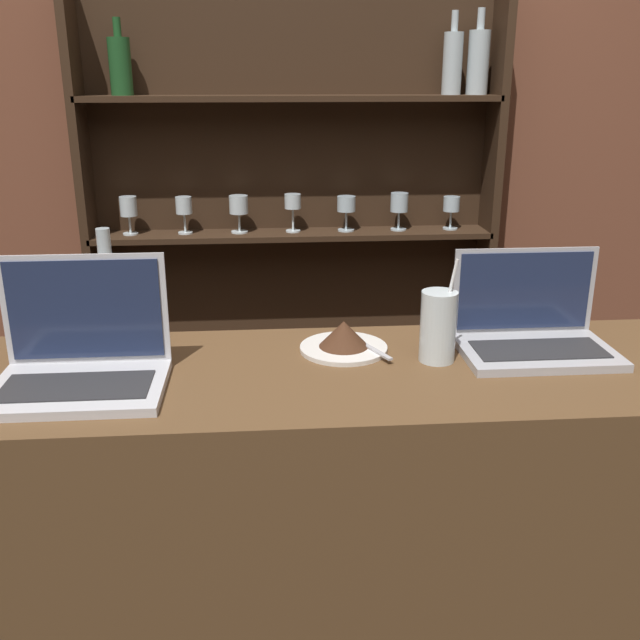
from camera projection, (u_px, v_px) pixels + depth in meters
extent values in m
cube|color=brown|center=(342.00, 574.00, 1.64)|extent=(1.65, 0.51, 1.03)
cube|color=brown|center=(304.00, 148.00, 2.63)|extent=(7.00, 0.06, 2.70)
cube|color=#332114|center=(93.00, 264.00, 2.59)|extent=(0.03, 0.18, 1.91)
cube|color=#332114|center=(485.00, 256.00, 2.70)|extent=(0.03, 0.18, 1.91)
cube|color=#332114|center=(292.00, 254.00, 2.72)|extent=(1.49, 0.02, 1.91)
cube|color=#332114|center=(295.00, 355.00, 2.77)|extent=(1.45, 0.18, 0.02)
cube|color=#332114|center=(293.00, 234.00, 2.61)|extent=(1.45, 0.18, 0.02)
cube|color=#332114|center=(291.00, 98.00, 2.45)|extent=(1.45, 0.18, 0.02)
cylinder|color=silver|center=(131.00, 234.00, 2.56)|extent=(0.05, 0.05, 0.01)
cylinder|color=silver|center=(130.00, 224.00, 2.55)|extent=(0.01, 0.01, 0.06)
cylinder|color=silver|center=(128.00, 206.00, 2.53)|extent=(0.06, 0.06, 0.07)
cylinder|color=silver|center=(185.00, 233.00, 2.58)|extent=(0.05, 0.05, 0.01)
cylinder|color=silver|center=(185.00, 223.00, 2.56)|extent=(0.01, 0.01, 0.07)
cylinder|color=silver|center=(184.00, 205.00, 2.54)|extent=(0.06, 0.06, 0.06)
cylinder|color=silver|center=(240.00, 232.00, 2.59)|extent=(0.06, 0.06, 0.01)
cylinder|color=silver|center=(239.00, 222.00, 2.58)|extent=(0.01, 0.01, 0.06)
cylinder|color=silver|center=(239.00, 205.00, 2.56)|extent=(0.07, 0.07, 0.06)
cylinder|color=silver|center=(293.00, 231.00, 2.61)|extent=(0.05, 0.05, 0.01)
cylinder|color=silver|center=(293.00, 219.00, 2.59)|extent=(0.01, 0.01, 0.08)
cylinder|color=silver|center=(293.00, 201.00, 2.57)|extent=(0.06, 0.06, 0.05)
cylinder|color=silver|center=(346.00, 230.00, 2.62)|extent=(0.06, 0.06, 0.01)
cylinder|color=silver|center=(346.00, 220.00, 2.61)|extent=(0.01, 0.01, 0.07)
cylinder|color=silver|center=(346.00, 204.00, 2.59)|extent=(0.07, 0.07, 0.05)
cylinder|color=silver|center=(398.00, 229.00, 2.64)|extent=(0.06, 0.06, 0.01)
cylinder|color=silver|center=(399.00, 220.00, 2.62)|extent=(0.01, 0.01, 0.06)
cylinder|color=silver|center=(399.00, 202.00, 2.60)|extent=(0.06, 0.06, 0.07)
cylinder|color=silver|center=(450.00, 228.00, 2.65)|extent=(0.05, 0.05, 0.01)
cylinder|color=silver|center=(451.00, 219.00, 2.64)|extent=(0.01, 0.01, 0.06)
cylinder|color=silver|center=(452.00, 204.00, 2.62)|extent=(0.06, 0.06, 0.05)
cylinder|color=#B2C1C6|center=(452.00, 64.00, 2.46)|extent=(0.07, 0.07, 0.20)
cylinder|color=#B2C1C6|center=(455.00, 21.00, 2.42)|extent=(0.02, 0.02, 0.07)
cylinder|color=#1E4C23|center=(120.00, 67.00, 2.38)|extent=(0.07, 0.07, 0.18)
cylinder|color=#1E4C23|center=(117.00, 27.00, 2.34)|extent=(0.03, 0.03, 0.06)
cylinder|color=#B2C1C6|center=(478.00, 63.00, 2.47)|extent=(0.07, 0.07, 0.21)
cylinder|color=#B2C1C6|center=(481.00, 19.00, 2.42)|extent=(0.03, 0.03, 0.07)
cube|color=silver|center=(78.00, 389.00, 1.36)|extent=(0.33, 0.23, 0.02)
cube|color=#28282B|center=(76.00, 386.00, 1.35)|extent=(0.28, 0.13, 0.00)
cube|color=silver|center=(85.00, 309.00, 1.43)|extent=(0.33, 0.00, 0.23)
cube|color=#1E2847|center=(85.00, 310.00, 1.43)|extent=(0.30, 0.01, 0.20)
cube|color=#ADADB2|center=(537.00, 352.00, 1.54)|extent=(0.33, 0.22, 0.02)
cube|color=#28282B|center=(539.00, 349.00, 1.53)|extent=(0.28, 0.12, 0.00)
cube|color=#ADADB2|center=(524.00, 290.00, 1.61)|extent=(0.33, 0.00, 0.20)
cube|color=#1E2847|center=(524.00, 291.00, 1.61)|extent=(0.30, 0.01, 0.18)
cylinder|color=silver|center=(344.00, 348.00, 1.57)|extent=(0.19, 0.19, 0.01)
cone|color=#422616|center=(344.00, 334.00, 1.56)|extent=(0.11, 0.11, 0.06)
cube|color=#B7B7BC|center=(368.00, 347.00, 1.56)|extent=(0.08, 0.16, 0.00)
cylinder|color=silver|center=(438.00, 327.00, 1.50)|extent=(0.08, 0.08, 0.15)
cylinder|color=white|center=(445.00, 310.00, 1.49)|extent=(0.05, 0.01, 0.22)
cylinder|color=#B2C1C6|center=(110.00, 306.00, 1.56)|extent=(0.08, 0.08, 0.19)
cylinder|color=#B2C1C6|center=(104.00, 246.00, 1.52)|extent=(0.03, 0.03, 0.08)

